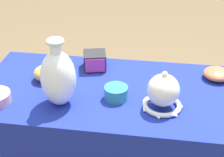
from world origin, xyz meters
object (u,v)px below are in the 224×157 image
Objects in this scene: vase_tall_bulbous at (58,77)px; bowl_shallow_terracotta at (217,74)px; vase_dome_bell at (163,93)px; bowl_shallow_ochre at (46,73)px; mosaic_tile_box at (95,61)px; pot_squat_teal at (116,93)px.

vase_tall_bulbous is 2.29× the size of bowl_shallow_terracotta.
vase_dome_bell reaches higher than bowl_shallow_ochre.
vase_tall_bulbous reaches higher than bowl_shallow_terracotta.
mosaic_tile_box is 0.62m from bowl_shallow_terracotta.
bowl_shallow_ochre is (-0.36, 0.11, 0.01)m from pot_squat_teal.
bowl_shallow_ochre is at bearing -157.99° from mosaic_tile_box.
pot_squat_teal is (-0.47, -0.25, 0.00)m from bowl_shallow_terracotta.
bowl_shallow_terracotta is (0.62, -0.02, -0.02)m from mosaic_tile_box.
bowl_shallow_terracotta is 1.10× the size of bowl_shallow_ochre.
pot_squat_teal is at bearing 17.17° from vase_tall_bulbous.
vase_tall_bulbous is at bearing -155.58° from bowl_shallow_terracotta.
vase_dome_bell reaches higher than bowl_shallow_terracotta.
vase_tall_bulbous reaches higher than bowl_shallow_ochre.
mosaic_tile_box is at bearing 119.23° from pot_squat_teal.
vase_dome_bell is at bearing -53.82° from mosaic_tile_box.
bowl_shallow_terracotta is (0.26, 0.29, -0.05)m from vase_dome_bell.
pot_squat_teal is (-0.21, 0.04, -0.04)m from vase_dome_bell.
vase_tall_bulbous is at bearing -162.83° from pot_squat_teal.
pot_squat_teal is (0.15, -0.27, -0.01)m from mosaic_tile_box.
vase_dome_bell reaches higher than pot_squat_teal.
pot_squat_teal is 0.88× the size of bowl_shallow_ochre.
mosaic_tile_box is 1.12× the size of bowl_shallow_ochre.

